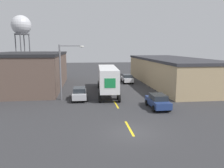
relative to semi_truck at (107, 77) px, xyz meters
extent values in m
plane|color=#333335|center=(0.38, -15.34, -2.36)|extent=(160.00, 160.00, 0.00)
cube|color=yellow|center=(0.38, -14.40, -2.35)|extent=(0.20, 3.42, 0.01)
cube|color=yellow|center=(0.38, -6.66, -2.35)|extent=(0.20, 3.42, 0.01)
cube|color=yellow|center=(0.38, 1.07, -2.35)|extent=(0.20, 3.42, 0.01)
cube|color=brown|center=(-12.43, 5.83, 0.35)|extent=(10.82, 18.76, 5.42)
cube|color=#232326|center=(-12.43, 5.83, 3.26)|extent=(11.02, 18.96, 0.40)
cube|color=tan|center=(12.41, 6.76, -0.18)|extent=(9.26, 26.62, 4.36)
cube|color=#333338|center=(12.41, 6.76, 2.20)|extent=(9.46, 26.82, 0.40)
cube|color=silver|center=(0.25, 4.91, -0.31)|extent=(2.42, 3.28, 3.10)
cube|color=white|center=(-0.08, -1.68, 0.17)|extent=(2.85, 9.55, 2.87)
cube|color=#198442|center=(-0.32, -6.41, 0.17)|extent=(1.31, 0.10, 1.15)
cylinder|color=black|center=(1.45, 5.25, -1.86)|extent=(0.33, 1.01, 1.00)
cylinder|color=black|center=(-0.92, 5.37, -1.86)|extent=(0.33, 1.01, 1.00)
cylinder|color=black|center=(1.39, 3.98, -1.86)|extent=(0.33, 1.01, 1.00)
cylinder|color=black|center=(-0.99, 4.10, -1.86)|extent=(0.33, 1.01, 1.00)
cylinder|color=black|center=(0.98, -4.26, -1.86)|extent=(0.33, 1.01, 1.00)
cylinder|color=black|center=(-1.40, -4.14, -1.86)|extent=(0.33, 1.01, 1.00)
cylinder|color=black|center=(0.91, -5.66, -1.86)|extent=(0.33, 1.01, 1.00)
cylinder|color=black|center=(-1.47, -5.54, -1.86)|extent=(0.33, 1.01, 1.00)
cube|color=#B2B2B7|center=(-3.96, -3.62, -1.67)|extent=(1.73, 4.24, 0.70)
cube|color=#23282D|center=(-3.96, -3.75, -1.04)|extent=(1.53, 2.20, 0.56)
cylinder|color=black|center=(-3.09, -2.31, -2.02)|extent=(0.22, 0.68, 0.68)
cylinder|color=black|center=(-4.83, -2.31, -2.02)|extent=(0.22, 0.68, 0.68)
cylinder|color=black|center=(-3.09, -4.94, -2.02)|extent=(0.22, 0.68, 0.68)
cylinder|color=black|center=(-4.83, -4.94, -2.02)|extent=(0.22, 0.68, 0.68)
cube|color=silver|center=(4.71, 8.94, -1.67)|extent=(1.73, 4.24, 0.70)
cube|color=#23282D|center=(4.71, 8.81, -1.04)|extent=(1.53, 2.20, 0.56)
cylinder|color=black|center=(5.58, 10.25, -2.02)|extent=(0.22, 0.68, 0.68)
cylinder|color=black|center=(3.85, 10.25, -2.02)|extent=(0.22, 0.68, 0.68)
cylinder|color=black|center=(5.58, 7.62, -2.02)|extent=(0.22, 0.68, 0.68)
cylinder|color=black|center=(3.85, 7.62, -2.02)|extent=(0.22, 0.68, 0.68)
cube|color=navy|center=(4.71, -8.79, -1.67)|extent=(1.73, 4.24, 0.70)
cube|color=#23282D|center=(4.71, -8.92, -1.04)|extent=(1.53, 2.20, 0.56)
cylinder|color=black|center=(5.58, -7.48, -2.02)|extent=(0.22, 0.68, 0.68)
cylinder|color=black|center=(3.85, -7.48, -2.02)|extent=(0.22, 0.68, 0.68)
cylinder|color=black|center=(5.58, -10.11, -2.02)|extent=(0.22, 0.68, 0.68)
cylinder|color=black|center=(3.85, -10.11, -2.02)|extent=(0.22, 0.68, 0.68)
cylinder|color=#47474C|center=(-19.28, 36.43, 2.94)|extent=(0.28, 0.28, 10.61)
cylinder|color=#47474C|center=(-21.24, 38.39, 2.94)|extent=(0.28, 0.28, 10.61)
cylinder|color=#47474C|center=(-23.20, 36.43, 2.94)|extent=(0.28, 0.28, 10.61)
cylinder|color=#47474C|center=(-21.24, 34.47, 2.94)|extent=(0.28, 0.28, 10.61)
cylinder|color=#4C4C51|center=(-21.24, 36.43, 8.05)|extent=(4.19, 4.19, 0.30)
sphere|color=silver|center=(-21.24, 36.43, 10.62)|extent=(5.59, 5.59, 5.59)
cylinder|color=slate|center=(-6.28, -3.55, 1.15)|extent=(0.20, 0.20, 7.02)
cylinder|color=slate|center=(-4.91, -3.55, 4.51)|extent=(2.74, 0.11, 0.11)
ellipsoid|color=silver|center=(-3.54, -3.55, 4.41)|extent=(0.56, 0.32, 0.22)
camera|label=1|loc=(-3.23, -31.45, 4.36)|focal=35.00mm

